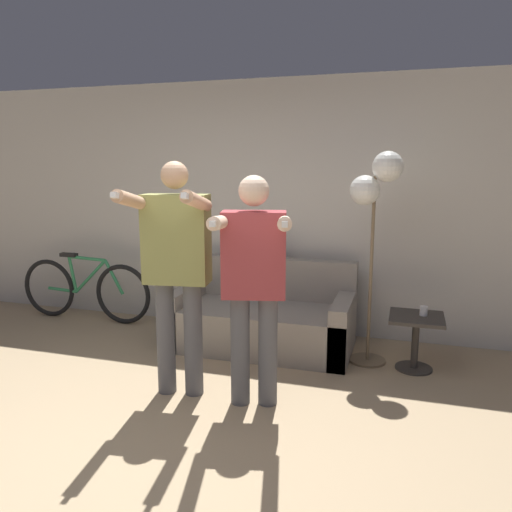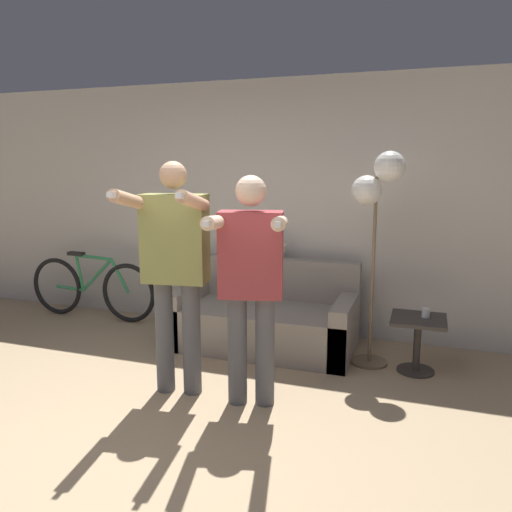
{
  "view_description": "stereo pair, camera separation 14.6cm",
  "coord_description": "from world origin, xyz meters",
  "views": [
    {
      "loc": [
        1.51,
        -2.5,
        1.75
      ],
      "look_at": [
        0.33,
        1.36,
        1.01
      ],
      "focal_mm": 35.0,
      "sensor_mm": 36.0,
      "label": 1
    },
    {
      "loc": [
        1.65,
        -2.46,
        1.75
      ],
      "look_at": [
        0.33,
        1.36,
        1.01
      ],
      "focal_mm": 35.0,
      "sensor_mm": 36.0,
      "label": 2
    }
  ],
  "objects": [
    {
      "name": "person_right",
      "position": [
        0.49,
        0.78,
        0.98
      ],
      "size": [
        0.62,
        0.76,
        1.68
      ],
      "rotation": [
        0.0,
        0.0,
        0.24
      ],
      "color": "#56565B",
      "rests_on": "ground_plane"
    },
    {
      "name": "cat",
      "position": [
        0.15,
        2.28,
        0.9
      ],
      "size": [
        0.5,
        0.15,
        0.19
      ],
      "color": "#B7AD9E",
      "rests_on": "couch"
    },
    {
      "name": "wall_back",
      "position": [
        0.0,
        2.53,
        1.3
      ],
      "size": [
        10.0,
        0.05,
        2.6
      ],
      "color": "beige",
      "rests_on": "ground_plane"
    },
    {
      "name": "bicycle",
      "position": [
        -1.94,
        2.17,
        0.35
      ],
      "size": [
        1.65,
        0.07,
        0.76
      ],
      "color": "black",
      "rests_on": "ground_plane"
    },
    {
      "name": "ground_plane",
      "position": [
        0.0,
        0.0,
        0.0
      ],
      "size": [
        16.0,
        16.0,
        0.0
      ],
      "primitive_type": "plane",
      "color": "tan"
    },
    {
      "name": "floor_lamp",
      "position": [
        1.24,
        1.86,
        1.51
      ],
      "size": [
        0.44,
        0.32,
        1.86
      ],
      "color": "#756047",
      "rests_on": "ground_plane"
    },
    {
      "name": "cup",
      "position": [
        1.68,
        1.83,
        0.52
      ],
      "size": [
        0.07,
        0.07,
        0.08
      ],
      "color": "white",
      "rests_on": "side_table"
    },
    {
      "name": "couch",
      "position": [
        0.22,
        1.96,
        0.26
      ],
      "size": [
        1.72,
        0.86,
        0.82
      ],
      "color": "gray",
      "rests_on": "ground_plane"
    },
    {
      "name": "person_left",
      "position": [
        -0.11,
        0.78,
        1.04
      ],
      "size": [
        0.61,
        0.73,
        1.77
      ],
      "rotation": [
        0.0,
        0.0,
        0.15
      ],
      "color": "#56565B",
      "rests_on": "ground_plane"
    },
    {
      "name": "side_table",
      "position": [
        1.63,
        1.8,
        0.34
      ],
      "size": [
        0.45,
        0.45,
        0.48
      ],
      "color": "#38332D",
      "rests_on": "ground_plane"
    }
  ]
}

